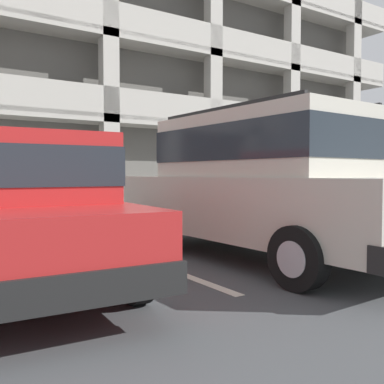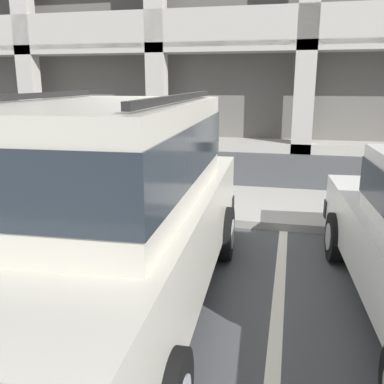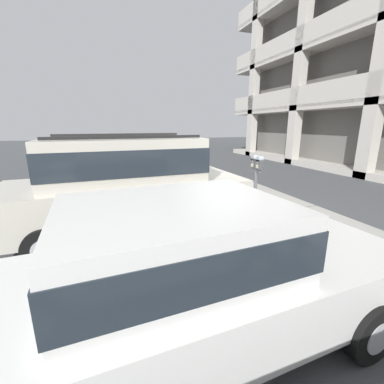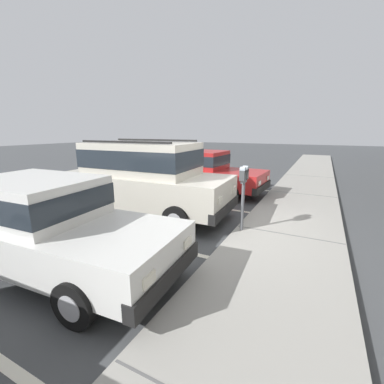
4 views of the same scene
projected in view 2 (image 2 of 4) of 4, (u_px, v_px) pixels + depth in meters
name	position (u px, v px, depth m)	size (l,w,h in m)	color
ground_plane	(182.00, 231.00, 6.42)	(80.00, 80.00, 0.10)	#444749
sidewalk	(200.00, 201.00, 7.62)	(40.00, 2.20, 0.12)	#9E9B93
parking_stall_lines	(280.00, 279.00, 4.76)	(12.02, 4.80, 0.01)	silver
silver_suv	(106.00, 203.00, 3.79)	(2.16, 4.86, 2.03)	beige
parking_meter_near	(199.00, 147.00, 6.40)	(0.35, 0.12, 1.43)	#595B60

